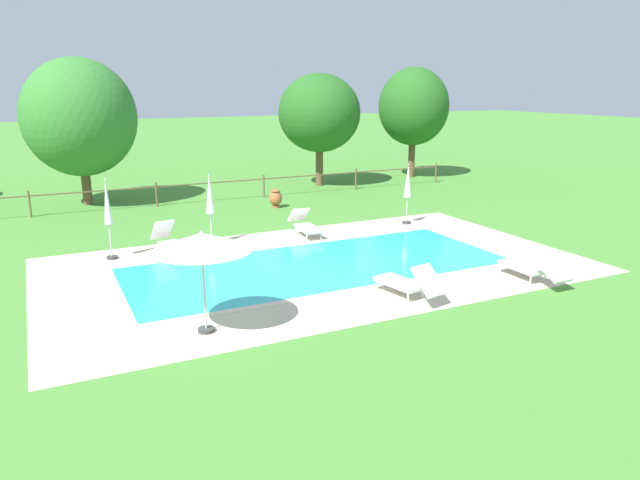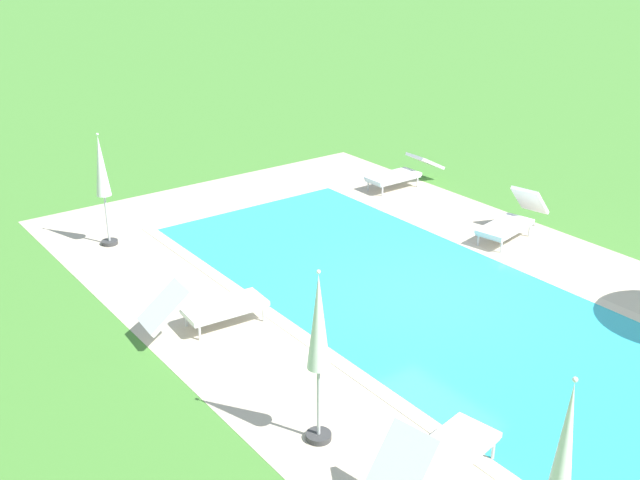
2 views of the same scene
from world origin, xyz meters
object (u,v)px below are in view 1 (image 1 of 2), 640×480
(patio_umbrella_open_foreground, at_px, (202,242))
(tree_far_west, at_px, (80,118))
(terracotta_urn_near_fence, at_px, (276,198))
(sun_lounger_north_far, at_px, (171,242))
(sun_lounger_north_near_steps, at_px, (305,225))
(sun_lounger_north_mid, at_px, (408,282))
(patio_umbrella_closed_row_west, at_px, (108,209))
(sun_lounger_north_end, at_px, (531,268))
(patio_umbrella_closed_row_mid_west, at_px, (408,185))
(tree_centre, at_px, (319,113))
(tree_west_mid, at_px, (414,107))
(patio_umbrella_closed_row_centre, at_px, (210,199))

(patio_umbrella_open_foreground, relative_size, tree_far_west, 0.35)
(terracotta_urn_near_fence, bearing_deg, patio_umbrella_open_foreground, -118.35)
(patio_umbrella_open_foreground, height_order, tree_far_west, tree_far_west)
(sun_lounger_north_far, bearing_deg, sun_lounger_north_near_steps, 3.86)
(sun_lounger_north_mid, distance_m, tree_far_west, 17.15)
(terracotta_urn_near_fence, height_order, tree_far_west, tree_far_west)
(sun_lounger_north_near_steps, height_order, patio_umbrella_closed_row_west, patio_umbrella_closed_row_west)
(sun_lounger_north_mid, relative_size, tree_far_west, 0.32)
(sun_lounger_north_near_steps, bearing_deg, sun_lounger_north_end, -64.86)
(patio_umbrella_closed_row_mid_west, bearing_deg, tree_centre, 84.54)
(patio_umbrella_closed_row_mid_west, bearing_deg, patio_umbrella_closed_row_west, 179.94)
(sun_lounger_north_far, distance_m, tree_west_mid, 18.81)
(sun_lounger_north_mid, distance_m, sun_lounger_north_far, 7.73)
(sun_lounger_north_near_steps, height_order, tree_far_west, tree_far_west)
(sun_lounger_north_end, height_order, tree_centre, tree_centre)
(patio_umbrella_closed_row_west, xyz_separation_m, terracotta_urn_near_fence, (7.25, 4.93, -1.12))
(sun_lounger_north_far, bearing_deg, tree_far_west, 99.43)
(sun_lounger_north_end, distance_m, patio_umbrella_closed_row_mid_west, 7.15)
(sun_lounger_north_near_steps, bearing_deg, tree_far_west, 124.55)
(sun_lounger_north_far, relative_size, patio_umbrella_closed_row_centre, 0.85)
(sun_lounger_north_end, relative_size, patio_umbrella_closed_row_west, 0.86)
(sun_lounger_north_far, xyz_separation_m, terracotta_urn_near_fence, (5.53, 5.18, 0.01))
(tree_far_west, relative_size, tree_centre, 1.10)
(sun_lounger_north_near_steps, distance_m, sun_lounger_north_far, 4.69)
(patio_umbrella_open_foreground, bearing_deg, patio_umbrella_closed_row_centre, 73.09)
(sun_lounger_north_mid, height_order, tree_west_mid, tree_west_mid)
(patio_umbrella_open_foreground, xyz_separation_m, terracotta_urn_near_fence, (6.18, 11.46, -1.55))
(sun_lounger_north_near_steps, bearing_deg, sun_lounger_north_mid, -92.84)
(sun_lounger_north_near_steps, distance_m, sun_lounger_north_mid, 6.72)
(sun_lounger_north_end, height_order, patio_umbrella_open_foreground, patio_umbrella_open_foreground)
(patio_umbrella_closed_row_west, relative_size, terracotta_urn_near_fence, 3.21)
(patio_umbrella_open_foreground, distance_m, tree_centre, 18.94)
(tree_far_west, distance_m, tree_centre, 11.26)
(patio_umbrella_closed_row_west, xyz_separation_m, tree_far_west, (0.16, 9.12, 2.18))
(patio_umbrella_closed_row_west, bearing_deg, patio_umbrella_closed_row_centre, 5.92)
(patio_umbrella_open_foreground, distance_m, terracotta_urn_near_fence, 13.11)
(patio_umbrella_open_foreground, bearing_deg, sun_lounger_north_end, -3.32)
(sun_lounger_north_far, distance_m, patio_umbrella_closed_row_centre, 1.90)
(sun_lounger_north_near_steps, distance_m, terracotta_urn_near_fence, 4.94)
(patio_umbrella_closed_row_west, distance_m, tree_centre, 14.85)
(patio_umbrella_open_foreground, height_order, patio_umbrella_closed_row_west, patio_umbrella_closed_row_west)
(tree_centre, bearing_deg, sun_lounger_north_mid, -108.62)
(patio_umbrella_closed_row_west, relative_size, patio_umbrella_closed_row_mid_west, 1.07)
(patio_umbrella_closed_row_mid_west, relative_size, terracotta_urn_near_fence, 2.99)
(patio_umbrella_closed_row_west, xyz_separation_m, tree_centre, (11.42, 9.25, 2.13))
(tree_west_mid, bearing_deg, terracotta_urn_near_fence, -155.17)
(sun_lounger_north_mid, relative_size, patio_umbrella_closed_row_west, 0.83)
(patio_umbrella_closed_row_west, bearing_deg, sun_lounger_north_far, -8.27)
(sun_lounger_north_near_steps, relative_size, tree_far_west, 0.33)
(patio_umbrella_open_foreground, height_order, patio_umbrella_closed_row_centre, patio_umbrella_closed_row_centre)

